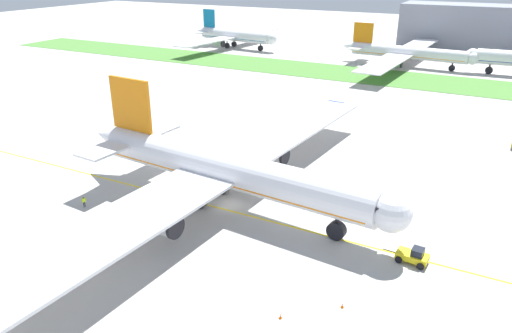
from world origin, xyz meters
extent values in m
plane|color=#ADAAA5|center=(0.00, 0.00, 0.00)|extent=(600.00, 600.00, 0.00)
cube|color=yellow|center=(0.00, -1.41, 0.00)|extent=(280.00, 0.36, 0.01)
cube|color=#4C8438|center=(0.00, 98.97, 0.05)|extent=(320.00, 24.00, 0.10)
cylinder|color=white|center=(0.35, -0.14, 6.09)|extent=(46.44, 9.03, 5.42)
cube|color=orange|center=(0.35, -0.14, 5.14)|extent=(44.56, 8.45, 0.65)
sphere|color=white|center=(24.84, -2.07, 6.09)|extent=(5.14, 5.14, 5.14)
cone|color=white|center=(-25.09, 1.86, 6.50)|extent=(6.30, 5.06, 4.60)
cube|color=orange|center=(-18.98, 1.38, 13.13)|extent=(8.32, 1.19, 8.67)
cube|color=white|center=(-19.47, 6.85, 6.91)|extent=(5.74, 9.04, 0.38)
cube|color=white|center=(-20.32, -3.94, 6.91)|extent=(5.74, 9.04, 0.38)
cube|color=white|center=(-0.11, 23.44, 5.42)|extent=(13.39, 42.21, 0.43)
cube|color=white|center=(-3.80, -23.36, 5.42)|extent=(13.39, 42.21, 0.43)
cylinder|color=#B7BABF|center=(0.54, 14.02, 3.78)|extent=(5.36, 3.37, 2.98)
cylinder|color=black|center=(3.10, 13.82, 3.78)|extent=(0.69, 3.15, 3.13)
cylinder|color=#B7BABF|center=(-1.69, -14.16, 3.78)|extent=(5.36, 3.37, 2.98)
cylinder|color=black|center=(0.88, -14.36, 3.78)|extent=(0.69, 3.15, 3.13)
cylinder|color=black|center=(17.83, -1.52, 2.34)|extent=(0.57, 0.57, 2.10)
cylinder|color=black|center=(17.83, -1.52, 1.29)|extent=(2.66, 1.36, 2.57)
cylinder|color=black|center=(-3.11, 2.98, 2.34)|extent=(0.57, 0.57, 2.10)
cylinder|color=black|center=(-3.11, 2.98, 1.29)|extent=(2.66, 1.36, 2.57)
cylinder|color=black|center=(-3.56, -2.69, 2.34)|extent=(0.57, 0.57, 2.10)
cylinder|color=black|center=(-3.56, -2.69, 1.29)|extent=(2.66, 1.36, 2.57)
cube|color=black|center=(24.03, -2.01, 6.77)|extent=(2.21, 4.20, 0.97)
sphere|color=black|center=(-16.93, 3.88, 6.58)|extent=(0.38, 0.38, 0.38)
sphere|color=black|center=(-13.43, 3.61, 6.58)|extent=(0.38, 0.38, 0.38)
sphere|color=black|center=(-9.94, 3.33, 6.58)|extent=(0.38, 0.38, 0.38)
sphere|color=black|center=(-6.44, 3.05, 6.58)|extent=(0.38, 0.38, 0.38)
sphere|color=black|center=(-2.94, 2.78, 6.58)|extent=(0.38, 0.38, 0.38)
sphere|color=black|center=(0.55, 2.50, 6.58)|extent=(0.38, 0.38, 0.38)
sphere|color=black|center=(4.05, 2.23, 6.58)|extent=(0.38, 0.38, 0.38)
sphere|color=black|center=(7.55, 1.95, 6.58)|extent=(0.38, 0.38, 0.38)
sphere|color=black|center=(11.04, 1.68, 6.58)|extent=(0.38, 0.38, 0.38)
sphere|color=black|center=(14.54, 1.40, 6.58)|extent=(0.38, 0.38, 0.38)
sphere|color=black|center=(18.04, 1.12, 6.58)|extent=(0.38, 0.38, 0.38)
cube|color=yellow|center=(28.03, -2.33, 0.83)|extent=(3.97, 2.35, 0.76)
cube|color=black|center=(28.60, -2.37, 1.66)|extent=(1.49, 1.67, 0.90)
cylinder|color=black|center=(25.22, -2.10, 0.60)|extent=(1.80, 0.26, 0.12)
cylinder|color=black|center=(26.61, -3.25, 0.45)|extent=(0.92, 0.42, 0.90)
cylinder|color=black|center=(26.77, -1.19, 0.45)|extent=(0.92, 0.42, 0.90)
cylinder|color=black|center=(29.28, -3.46, 0.45)|extent=(0.92, 0.42, 0.90)
cylinder|color=black|center=(29.44, -1.40, 0.45)|extent=(0.92, 0.42, 0.90)
cylinder|color=black|center=(-19.18, -10.61, 0.42)|extent=(0.12, 0.12, 0.85)
cylinder|color=#BFE519|center=(-19.13, -10.48, 1.11)|extent=(0.10, 0.10, 0.54)
cylinder|color=black|center=(-19.24, -10.80, 0.42)|extent=(0.12, 0.12, 0.85)
cylinder|color=#BFE519|center=(-19.29, -10.94, 1.11)|extent=(0.10, 0.10, 0.54)
cube|color=#BFE519|center=(-19.21, -10.71, 1.14)|extent=(0.38, 0.50, 0.60)
sphere|color=brown|center=(-19.21, -10.71, 1.57)|extent=(0.23, 0.23, 0.23)
cube|color=#F2590C|center=(17.88, -19.32, 0.01)|extent=(0.36, 0.36, 0.03)
cone|color=#F2590C|center=(17.88, -19.32, 0.31)|extent=(0.28, 0.28, 0.55)
cylinder|color=white|center=(17.88, -19.32, 0.33)|extent=(0.17, 0.17, 0.06)
cube|color=#F2590C|center=(23.10, -14.63, 0.01)|extent=(0.36, 0.36, 0.03)
cone|color=#F2590C|center=(23.10, -14.63, 0.31)|extent=(0.28, 0.28, 0.55)
cylinder|color=white|center=(23.10, -14.63, 0.33)|extent=(0.17, 0.17, 0.06)
cube|color=#33478C|center=(-1.68, 53.73, 1.64)|extent=(4.35, 2.71, 2.37)
cube|color=#33478C|center=(-4.27, 54.09, 1.37)|extent=(1.86, 2.28, 1.84)
cube|color=#263347|center=(-5.01, 54.19, 1.74)|extent=(0.33, 1.82, 0.81)
cylinder|color=black|center=(-4.42, 53.02, 0.45)|extent=(0.93, 0.42, 0.90)
cylinder|color=black|center=(-4.12, 55.16, 0.45)|extent=(0.93, 0.42, 0.90)
cylinder|color=black|center=(-0.81, 52.52, 0.45)|extent=(0.93, 0.42, 0.90)
cylinder|color=black|center=(-0.52, 54.67, 0.45)|extent=(0.93, 0.42, 0.90)
cylinder|color=white|center=(-71.08, 125.42, 5.31)|extent=(34.10, 8.58, 4.72)
cube|color=#0C6B9E|center=(-71.08, 125.42, 4.48)|extent=(32.71, 8.05, 0.57)
sphere|color=white|center=(-53.02, 123.32, 5.31)|extent=(4.48, 4.48, 4.48)
cone|color=white|center=(-89.97, 127.61, 5.66)|extent=(5.62, 4.58, 4.01)
cube|color=#0C6B9E|center=(-85.17, 127.05, 11.44)|extent=(6.09, 1.17, 7.55)
cube|color=white|center=(-85.30, 131.82, 6.02)|extent=(4.56, 7.93, 0.33)
cube|color=white|center=(-86.39, 122.44, 6.02)|extent=(4.56, 7.93, 0.33)
cube|color=white|center=(-70.74, 143.05, 4.72)|extent=(10.88, 31.06, 0.38)
cube|color=white|center=(-74.78, 108.17, 4.72)|extent=(10.88, 31.06, 0.38)
cylinder|color=#B7BABF|center=(-70.52, 136.14, 3.29)|extent=(4.75, 3.09, 2.59)
cylinder|color=black|center=(-68.29, 135.88, 3.29)|extent=(0.70, 2.75, 2.72)
cylinder|color=#B7BABF|center=(-72.99, 114.85, 3.29)|extent=(4.75, 3.09, 2.59)
cylinder|color=black|center=(-70.76, 114.59, 3.29)|extent=(0.70, 2.75, 2.72)
cylinder|color=black|center=(-58.33, 123.94, 2.03)|extent=(0.49, 0.49, 1.83)
cylinder|color=black|center=(-58.33, 123.94, 1.12)|extent=(2.34, 1.26, 2.24)
cylinder|color=black|center=(-73.48, 128.19, 2.03)|extent=(0.49, 0.49, 1.83)
cylinder|color=black|center=(-73.48, 128.19, 1.12)|extent=(2.34, 1.26, 2.24)
cylinder|color=black|center=(-74.05, 123.27, 2.03)|extent=(0.49, 0.49, 1.83)
cylinder|color=black|center=(-74.05, 123.27, 1.12)|extent=(2.34, 1.26, 2.24)
cylinder|color=white|center=(2.04, 119.89, 4.89)|extent=(40.31, 6.71, 4.35)
cube|color=orange|center=(2.04, 119.89, 4.13)|extent=(38.68, 6.27, 0.52)
sphere|color=white|center=(23.26, 118.63, 4.89)|extent=(4.13, 4.13, 4.13)
cone|color=white|center=(-19.94, 121.19, 5.21)|extent=(4.99, 3.97, 3.69)
cube|color=orange|center=(-14.78, 120.89, 10.54)|extent=(7.23, 0.86, 6.95)
cube|color=white|center=(-15.33, 125.27, 5.54)|extent=(4.82, 7.20, 0.30)
cube|color=white|center=(-15.84, 116.60, 5.54)|extent=(4.82, 7.20, 0.30)
cube|color=white|center=(1.23, 140.20, 4.35)|extent=(10.95, 36.57, 0.35)
cube|color=white|center=(-1.16, 99.82, 4.35)|extent=(10.95, 36.57, 0.35)
cylinder|color=#B7BABF|center=(1.95, 132.02, 3.03)|extent=(4.26, 2.63, 2.39)
cylinder|color=black|center=(4.02, 131.90, 3.03)|extent=(0.51, 2.53, 2.51)
cylinder|color=#B7BABF|center=(0.52, 107.86, 3.03)|extent=(4.26, 2.63, 2.39)
cylinder|color=black|center=(2.58, 107.74, 3.03)|extent=(0.51, 2.53, 2.51)
cylinder|color=black|center=(17.26, 118.99, 1.87)|extent=(0.45, 0.45, 1.68)
cylinder|color=black|center=(17.26, 118.99, 1.03)|extent=(2.12, 1.05, 2.06)
cylinder|color=black|center=(-1.03, 122.36, 1.87)|extent=(0.45, 0.45, 1.68)
cylinder|color=black|center=(-1.03, 122.36, 1.03)|extent=(2.12, 1.05, 2.06)
cylinder|color=black|center=(-1.30, 117.80, 1.87)|extent=(0.45, 0.45, 1.68)
cylinder|color=black|center=(-1.30, 117.80, 1.03)|extent=(2.12, 1.05, 2.06)
sphere|color=white|center=(22.87, 119.95, 5.59)|extent=(4.72, 4.72, 4.72)
cylinder|color=black|center=(28.69, 120.29, 2.14)|extent=(0.52, 0.52, 1.92)
cylinder|color=black|center=(28.69, 120.29, 1.18)|extent=(2.42, 1.20, 2.36)
camera|label=1|loc=(34.36, -56.17, 34.74)|focal=33.78mm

